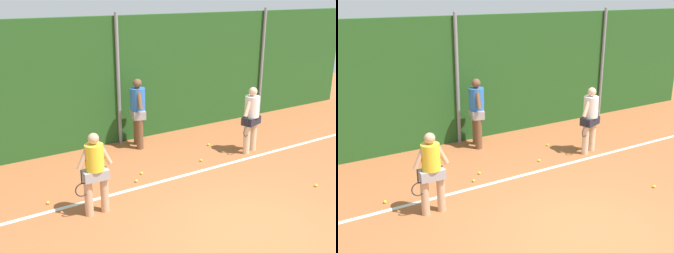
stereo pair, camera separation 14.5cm
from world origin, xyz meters
The scene contains 14 objects.
ground_plane centered at (0.00, 1.63, 0.00)m, with size 28.49×28.49×0.00m, color #A85B33.
hedge_fence_backdrop centered at (0.00, 5.54, 1.76)m, with size 18.52×0.25×3.53m, color #23511E.
fence_post_center centered at (0.00, 5.37, 1.81)m, with size 0.10×0.10×3.63m, color gray.
fence_post_right centered at (5.34, 5.37, 1.81)m, with size 0.10×0.10×3.63m, color gray.
court_baseline_paint centered at (0.00, 2.53, 0.00)m, with size 13.53×0.10×0.01m, color white.
player_foreground_near centered at (-2.10, 1.99, 0.93)m, with size 0.78×0.36×1.66m.
player_midcourt centered at (2.66, 2.88, 1.00)m, with size 0.77×0.45×1.78m.
player_backcourt_far centered at (0.29, 4.81, 1.08)m, with size 0.46×0.79×1.92m.
tennis_ball_0 centered at (-0.82, 2.81, 0.03)m, with size 0.07×0.07×0.07m, color #CCDB33.
tennis_ball_2 centered at (1.99, 3.81, 0.03)m, with size 0.07×0.07×0.07m, color #CCDB33.
tennis_ball_3 centered at (1.14, 3.01, 0.03)m, with size 0.07×0.07×0.07m, color #CCDB33.
tennis_ball_4 centered at (2.49, 0.50, 0.03)m, with size 0.07×0.07×0.07m, color #CCDB33.
tennis_ball_5 centered at (-0.52, 3.11, 0.03)m, with size 0.07×0.07×0.07m, color #CCDB33.
tennis_ball_7 centered at (-2.83, 2.85, 0.03)m, with size 0.07×0.07×0.07m, color #CCDB33.
Camera 1 is at (-4.68, -4.83, 4.16)m, focal length 44.11 mm.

